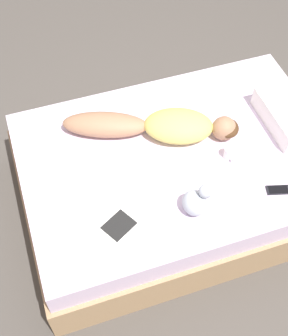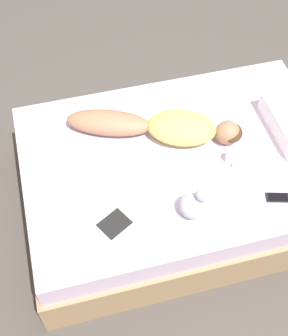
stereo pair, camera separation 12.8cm
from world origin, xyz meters
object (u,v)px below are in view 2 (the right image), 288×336
open_magazine (103,213)px  cell_phone (278,198)px  coffee_mug (231,157)px  person (162,127)px

open_magazine → cell_phone: 1.15m
coffee_mug → cell_phone: (0.36, 0.19, -0.04)m
coffee_mug → open_magazine: bearing=-78.7°
coffee_mug → cell_phone: coffee_mug is taller
person → coffee_mug: 0.53m
person → open_magazine: size_ratio=2.32×
open_magazine → cell_phone: bearing=52.1°
open_magazine → coffee_mug: (-0.19, 0.94, 0.04)m
person → cell_phone: size_ratio=7.32×
cell_phone → open_magazine: bearing=-83.1°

